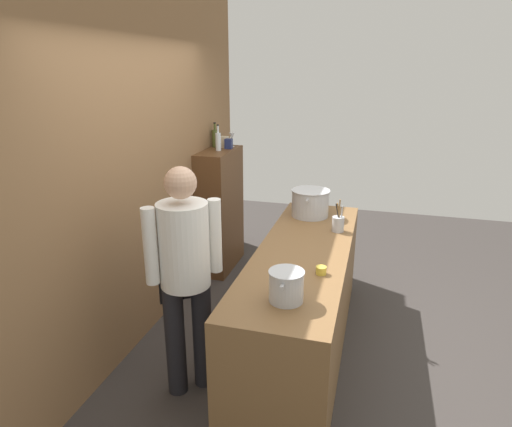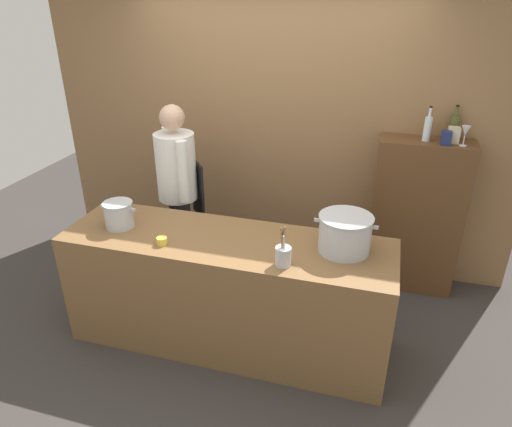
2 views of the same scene
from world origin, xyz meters
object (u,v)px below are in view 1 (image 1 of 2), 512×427
Objects in this scene: stockpot_large at (310,203)px; wine_bottle_olive at (215,138)px; wine_bottle_clear at (218,141)px; utensil_crock at (338,223)px; spice_tin_cream at (224,142)px; chef at (185,267)px; wine_glass_wide at (232,137)px; spice_tin_navy at (229,144)px; stockpot_small at (286,286)px; butter_jar at (321,270)px.

stockpot_large is 1.48m from wine_bottle_olive.
utensil_crock is at bearing -121.25° from wine_bottle_clear.
wine_bottle_clear is 0.21m from spice_tin_cream.
chef is at bearing -167.33° from spice_tin_cream.
utensil_crock is 1.83m from wine_glass_wide.
spice_tin_navy is 0.10m from spice_tin_cream.
wine_bottle_olive is at bearing 29.58° from stockpot_small.
stockpot_small is at bearing 159.64° from butter_jar.
stockpot_large is at bearing -121.88° from spice_tin_navy.
wine_bottle_clear is at bearing -116.93° from chef.
wine_bottle_clear is (0.85, 1.40, 0.52)m from utensil_crock.
wine_bottle_olive is at bearing 70.57° from spice_tin_navy.
butter_jar is (0.42, -0.16, -0.07)m from stockpot_small.
stockpot_small is 1.78× the size of wine_glass_wide.
stockpot_large is 1.25m from butter_jar.
stockpot_small is at bearing 171.90° from utensil_crock.
wine_glass_wide is (1.13, 1.34, 0.53)m from utensil_crock.
spice_tin_cream reaches higher than spice_tin_navy.
wine_bottle_clear reaches higher than spice_tin_cream.
chef is 15.15× the size of spice_tin_navy.
wine_bottle_clear is (0.50, 1.10, 0.46)m from stockpot_large.
chef is 5.84× the size of utensil_crock.
spice_tin_navy is 0.88× the size of spice_tin_cream.
stockpot_small is 2.74m from wine_bottle_olive.
stockpot_small is 2.27× the size of spice_tin_cream.
spice_tin_cream reaches higher than stockpot_small.
spice_tin_navy reaches higher than stockpot_large.
stockpot_large is at bearing -122.35° from spice_tin_cream.
spice_tin_navy is at bearing 26.71° from stockpot_small.
chef is 1.47m from utensil_crock.
stockpot_large is 3.39× the size of spice_tin_cream.
butter_jar is 0.67× the size of spice_tin_navy.
utensil_crock is at bearing -126.74° from spice_tin_navy.
chef is at bearing 107.80° from butter_jar.
spice_tin_navy is (0.99, 1.33, 0.47)m from utensil_crock.
wine_glass_wide reaches higher than stockpot_small.
spice_tin_navy reaches higher than utensil_crock.
butter_jar is at bearing -142.31° from wine_bottle_olive.
wine_glass_wide is at bearing -69.37° from wine_bottle_olive.
utensil_crock is 3.88× the size of butter_jar.
wine_bottle_olive is at bearing 110.63° from wine_glass_wide.
spice_tin_cream is at bearing 57.65° from stockpot_large.
utensil_crock is at bearing -139.62° from stockpot_large.
chef is 3.94× the size of stockpot_large.
stockpot_small is at bearing -150.42° from wine_bottle_olive.
chef is 2.12m from wine_bottle_clear.
wine_glass_wide is at bearing 49.91° from utensil_crock.
spice_tin_navy is (0.14, -0.07, -0.05)m from wine_bottle_clear.
wine_bottle_clear is at bearing 58.75° from utensil_crock.
stockpot_small is at bearing -175.95° from stockpot_large.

